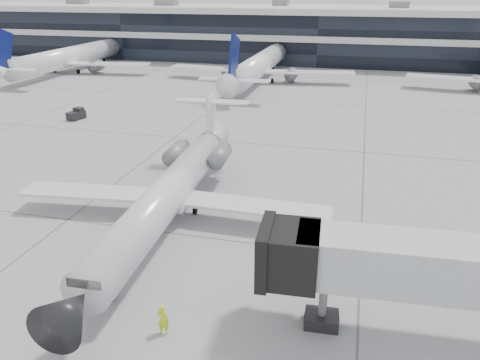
# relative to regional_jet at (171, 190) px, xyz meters

# --- Properties ---
(ground) EXTENTS (220.00, 220.00, 0.00)m
(ground) POSITION_rel_regional_jet_xyz_m (2.97, -1.98, -2.18)
(ground) COLOR gray
(ground) RESTS_ON ground
(terminal) EXTENTS (170.00, 22.00, 10.00)m
(terminal) POSITION_rel_regional_jet_xyz_m (2.97, 80.02, 2.82)
(terminal) COLOR black
(terminal) RESTS_ON ground
(bg_jet_left) EXTENTS (32.00, 40.00, 9.60)m
(bg_jet_left) POSITION_rel_regional_jet_xyz_m (-42.03, 53.02, -2.18)
(bg_jet_left) COLOR white
(bg_jet_left) RESTS_ON ground
(bg_jet_center) EXTENTS (32.00, 40.00, 9.60)m
(bg_jet_center) POSITION_rel_regional_jet_xyz_m (-5.03, 53.02, -2.18)
(bg_jet_center) COLOR white
(bg_jet_center) RESTS_ON ground
(regional_jet) EXTENTS (22.17, 27.66, 6.39)m
(regional_jet) POSITION_rel_regional_jet_xyz_m (0.00, 0.00, 0.00)
(regional_jet) COLOR silver
(regional_jet) RESTS_ON ground
(jet_bridge) EXTENTS (16.32, 4.08, 5.24)m
(jet_bridge) POSITION_rel_regional_jet_xyz_m (17.13, -8.33, 1.64)
(jet_bridge) COLOR #B3B6B8
(jet_bridge) RESTS_ON ground
(ramp_worker) EXTENTS (0.59, 0.40, 1.59)m
(ramp_worker) POSITION_rel_regional_jet_xyz_m (4.09, -11.11, -1.39)
(ramp_worker) COLOR #DCEE19
(ramp_worker) RESTS_ON ground
(traffic_cone) EXTENTS (0.38, 0.38, 0.52)m
(traffic_cone) POSITION_rel_regional_jet_xyz_m (-3.15, 9.83, -1.94)
(traffic_cone) COLOR #F45F0C
(traffic_cone) RESTS_ON ground
(far_tug) EXTENTS (1.74, 2.39, 1.37)m
(far_tug) POSITION_rel_regional_jet_xyz_m (-21.54, 22.11, -1.57)
(far_tug) COLOR black
(far_tug) RESTS_ON ground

